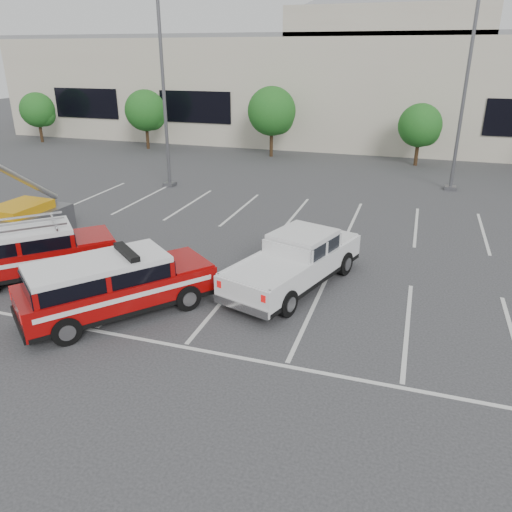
{
  "coord_description": "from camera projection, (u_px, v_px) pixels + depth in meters",
  "views": [
    {
      "loc": [
        5.14,
        -12.66,
        7.01
      ],
      "look_at": [
        0.64,
        1.15,
        1.05
      ],
      "focal_mm": 35.0,
      "sensor_mm": 36.0,
      "label": 1
    }
  ],
  "objects": [
    {
      "name": "white_pickup",
      "position": [
        295.0,
        266.0,
        15.88
      ],
      "size": [
        3.54,
        5.88,
        1.71
      ],
      "rotation": [
        0.0,
        0.0,
        -0.31
      ],
      "color": "silver",
      "rests_on": "ground"
    },
    {
      "name": "ladder_suv",
      "position": [
        33.0,
        255.0,
        16.5
      ],
      "size": [
        4.86,
        4.84,
        1.94
      ],
      "rotation": [
        0.0,
        0.0,
        -0.79
      ],
      "color": "#8C0606",
      "rests_on": "ground"
    },
    {
      "name": "tree_mid_right",
      "position": [
        421.0,
        127.0,
        32.25
      ],
      "size": [
        2.77,
        2.77,
        3.99
      ],
      "color": "#3F2B19",
      "rests_on": "ground"
    },
    {
      "name": "light_pole_mid",
      "position": [
        465.0,
        90.0,
        25.36
      ],
      "size": [
        0.9,
        0.6,
        10.24
      ],
      "color": "#59595E",
      "rests_on": "ground"
    },
    {
      "name": "tree_left",
      "position": [
        147.0,
        112.0,
        37.88
      ],
      "size": [
        3.07,
        3.07,
        4.42
      ],
      "color": "#3F2B19",
      "rests_on": "ground"
    },
    {
      "name": "light_pole_left",
      "position": [
        164.0,
        89.0,
        26.15
      ],
      "size": [
        0.9,
        0.6,
        10.24
      ],
      "color": "#59595E",
      "rests_on": "ground"
    },
    {
      "name": "tree_mid_left",
      "position": [
        273.0,
        113.0,
        34.91
      ],
      "size": [
        3.37,
        3.37,
        4.85
      ],
      "color": "#3F2B19",
      "rests_on": "ground"
    },
    {
      "name": "tree_far_left",
      "position": [
        39.0,
        111.0,
        40.85
      ],
      "size": [
        2.77,
        2.77,
        3.99
      ],
      "color": "#3F2B19",
      "rests_on": "ground"
    },
    {
      "name": "convention_building",
      "position": [
        365.0,
        81.0,
        41.45
      ],
      "size": [
        60.0,
        16.99,
        13.2
      ],
      "color": "beige",
      "rests_on": "ground"
    },
    {
      "name": "ground",
      "position": [
        225.0,
        299.0,
        15.27
      ],
      "size": [
        120.0,
        120.0,
        0.0
      ],
      "primitive_type": "plane",
      "color": "#2F2F31",
      "rests_on": "ground"
    },
    {
      "name": "utility_rig",
      "position": [
        19.0,
        223.0,
        19.94
      ],
      "size": [
        3.36,
        3.9,
        3.25
      ],
      "rotation": [
        0.0,
        0.0,
        -0.05
      ],
      "color": "#59595E",
      "rests_on": "ground"
    },
    {
      "name": "fire_chief_suv",
      "position": [
        115.0,
        289.0,
        14.14
      ],
      "size": [
        4.89,
        5.4,
        1.89
      ],
      "rotation": [
        0.0,
        0.0,
        -0.68
      ],
      "color": "#8C0606",
      "rests_on": "ground"
    },
    {
      "name": "stall_markings",
      "position": [
        267.0,
        248.0,
        19.22
      ],
      "size": [
        23.0,
        15.0,
        0.01
      ],
      "primitive_type": "cube",
      "color": "silver",
      "rests_on": "ground"
    }
  ]
}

